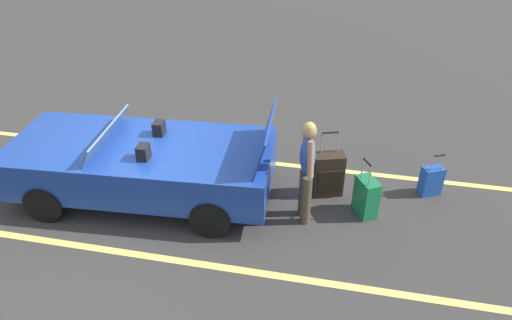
{
  "coord_description": "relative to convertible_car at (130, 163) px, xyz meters",
  "views": [
    {
      "loc": [
        -3.02,
        5.75,
        4.61
      ],
      "look_at": [
        -1.79,
        -0.23,
        0.75
      ],
      "focal_mm": 32.94,
      "sensor_mm": 36.0,
      "label": 1
    }
  ],
  "objects": [
    {
      "name": "traveler_person",
      "position": [
        -2.8,
        0.07,
        0.34
      ],
      "size": [
        0.3,
        0.6,
        1.65
      ],
      "rotation": [
        0.0,
        0.0,
        0.29
      ],
      "color": "#4C3F2D",
      "rests_on": "ground_plane"
    },
    {
      "name": "ground_plane",
      "position": [
        -0.2,
        -0.01,
        -0.59
      ],
      "size": [
        80.0,
        80.0,
        0.0
      ],
      "primitive_type": "plane",
      "color": "#383533"
    },
    {
      "name": "suitcase_small_carryon",
      "position": [
        -4.74,
        -0.97,
        -0.34
      ],
      "size": [
        0.39,
        0.33,
        0.78
      ],
      "rotation": [
        0.0,
        0.0,
        5.16
      ],
      "color": "#1E479E",
      "rests_on": "ground_plane"
    },
    {
      "name": "suitcase_large_black",
      "position": [
        -3.09,
        -0.64,
        -0.22
      ],
      "size": [
        0.54,
        0.42,
        1.11
      ],
      "rotation": [
        0.0,
        0.0,
        1.88
      ],
      "color": "#2D2319",
      "rests_on": "ground_plane"
    },
    {
      "name": "lot_line_mid",
      "position": [
        -0.2,
        1.35,
        -0.59
      ],
      "size": [
        18.0,
        0.12,
        0.01
      ],
      "primitive_type": "cube",
      "color": "#EAE066",
      "rests_on": "ground_plane"
    },
    {
      "name": "convertible_car",
      "position": [
        0.0,
        0.0,
        0.0
      ],
      "size": [
        4.24,
        2.04,
        1.53
      ],
      "rotation": [
        0.0,
        0.0,
        0.06
      ],
      "color": "navy",
      "rests_on": "ground_plane"
    },
    {
      "name": "lot_line_near",
      "position": [
        -0.2,
        -1.35,
        -0.59
      ],
      "size": [
        18.0,
        0.12,
        0.01
      ],
      "primitive_type": "cube",
      "color": "#EAE066",
      "rests_on": "ground_plane"
    },
    {
      "name": "suitcase_medium_bright",
      "position": [
        -3.7,
        -0.22,
        -0.28
      ],
      "size": [
        0.41,
        0.47,
        0.97
      ],
      "rotation": [
        0.0,
        0.0,
        3.66
      ],
      "color": "#19723F",
      "rests_on": "ground_plane"
    }
  ]
}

